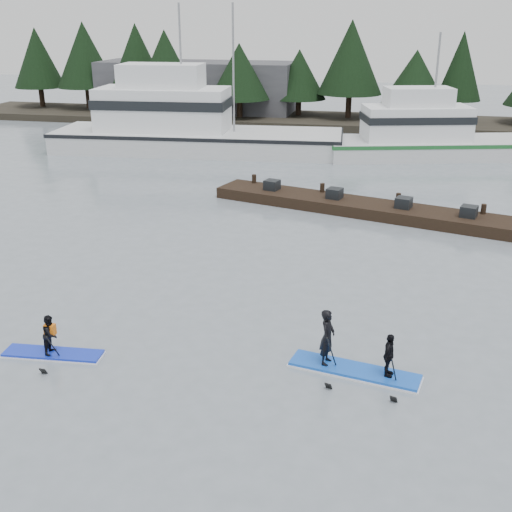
% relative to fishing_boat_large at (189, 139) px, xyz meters
% --- Properties ---
extents(ground, '(160.00, 160.00, 0.00)m').
position_rel_fishing_boat_large_xyz_m(ground, '(9.75, -28.31, -0.86)').
color(ground, slate).
rests_on(ground, ground).
extents(far_shore, '(70.00, 8.00, 0.60)m').
position_rel_fishing_boat_large_xyz_m(far_shore, '(9.75, 13.69, -0.56)').
color(far_shore, '#2D281E').
rests_on(far_shore, ground).
extents(treeline, '(60.00, 4.00, 8.00)m').
position_rel_fishing_boat_large_xyz_m(treeline, '(9.75, 13.69, -0.86)').
color(treeline, black).
rests_on(treeline, ground).
extents(waterfront_building, '(18.00, 6.00, 5.00)m').
position_rel_fishing_boat_large_xyz_m(waterfront_building, '(-4.25, 15.69, 1.64)').
color(waterfront_building, '#4C4C51').
rests_on(waterfront_building, ground).
extents(fishing_boat_large, '(20.39, 7.13, 11.03)m').
position_rel_fishing_boat_large_xyz_m(fishing_boat_large, '(0.00, 0.00, 0.00)').
color(fishing_boat_large, silver).
rests_on(fishing_boat_large, ground).
extents(fishing_boat_medium, '(16.00, 8.28, 9.03)m').
position_rel_fishing_boat_large_xyz_m(fishing_boat_medium, '(16.83, 1.80, -0.21)').
color(fishing_boat_medium, silver).
rests_on(fishing_boat_medium, ground).
extents(floating_dock, '(16.42, 6.68, 0.55)m').
position_rel_fishing_boat_large_xyz_m(floating_dock, '(13.42, -12.68, -0.58)').
color(floating_dock, black).
rests_on(floating_dock, ground).
extents(buoy_a, '(0.51, 0.51, 0.51)m').
position_rel_fishing_boat_large_xyz_m(buoy_a, '(-4.36, -2.41, -0.86)').
color(buoy_a, red).
rests_on(buoy_a, ground).
extents(paddleboard_solo, '(2.88, 1.09, 1.77)m').
position_rel_fishing_boat_large_xyz_m(paddleboard_solo, '(5.18, -28.57, -0.42)').
color(paddleboard_solo, '#142DC4').
rests_on(paddleboard_solo, ground).
extents(paddleboard_duo, '(3.63, 1.59, 2.19)m').
position_rel_fishing_boat_large_xyz_m(paddleboard_duo, '(13.62, -27.64, -0.31)').
color(paddleboard_duo, blue).
rests_on(paddleboard_duo, ground).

